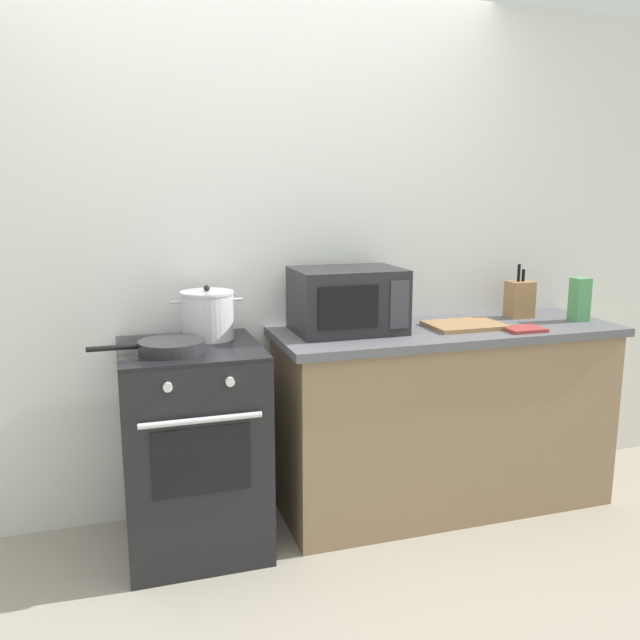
% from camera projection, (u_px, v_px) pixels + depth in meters
% --- Properties ---
extents(ground_plane, '(10.00, 10.00, 0.00)m').
position_uv_depth(ground_plane, '(308.00, 606.00, 2.56)').
color(ground_plane, '#9E9384').
extents(back_wall, '(4.40, 0.10, 2.50)m').
position_uv_depth(back_wall, '(309.00, 257.00, 3.31)').
color(back_wall, silver).
rests_on(back_wall, ground_plane).
extents(lower_cabinet_right, '(1.64, 0.56, 0.88)m').
position_uv_depth(lower_cabinet_right, '(444.00, 421.00, 3.32)').
color(lower_cabinet_right, '#8C7051').
rests_on(lower_cabinet_right, ground_plane).
extents(countertop_right, '(1.70, 0.60, 0.04)m').
position_uv_depth(countertop_right, '(448.00, 331.00, 3.23)').
color(countertop_right, '#59595E').
rests_on(countertop_right, lower_cabinet_right).
extents(stove, '(0.60, 0.64, 0.92)m').
position_uv_depth(stove, '(193.00, 447.00, 2.93)').
color(stove, black).
rests_on(stove, ground_plane).
extents(stock_pot, '(0.32, 0.24, 0.24)m').
position_uv_depth(stock_pot, '(208.00, 315.00, 2.96)').
color(stock_pot, silver).
rests_on(stock_pot, stove).
extents(frying_pan, '(0.47, 0.27, 0.05)m').
position_uv_depth(frying_pan, '(171.00, 346.00, 2.73)').
color(frying_pan, '#28282B').
rests_on(frying_pan, stove).
extents(microwave, '(0.50, 0.37, 0.30)m').
position_uv_depth(microwave, '(347.00, 300.00, 3.10)').
color(microwave, '#232326').
rests_on(microwave, countertop_right).
extents(cutting_board, '(0.36, 0.26, 0.02)m').
position_uv_depth(cutting_board, '(465.00, 325.00, 3.23)').
color(cutting_board, '#997047').
rests_on(cutting_board, countertop_right).
extents(knife_block, '(0.13, 0.10, 0.28)m').
position_uv_depth(knife_block, '(520.00, 299.00, 3.46)').
color(knife_block, '#997047').
rests_on(knife_block, countertop_right).
extents(pasta_box, '(0.08, 0.08, 0.22)m').
position_uv_depth(pasta_box, '(580.00, 299.00, 3.37)').
color(pasta_box, '#4C9356').
rests_on(pasta_box, countertop_right).
extents(oven_mitt, '(0.18, 0.14, 0.02)m').
position_uv_depth(oven_mitt, '(524.00, 329.00, 3.15)').
color(oven_mitt, '#993333').
rests_on(oven_mitt, countertop_right).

